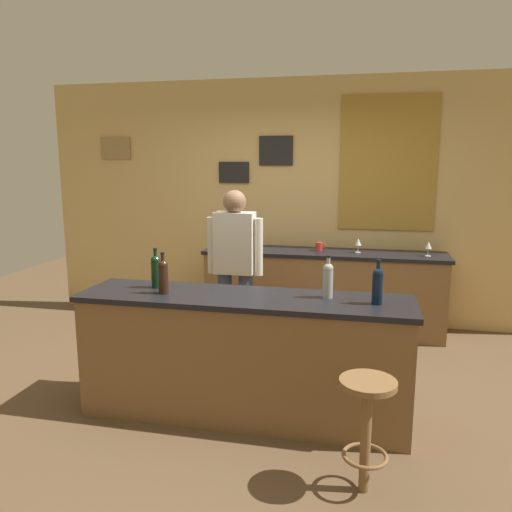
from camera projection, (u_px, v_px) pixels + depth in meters
ground_plane at (256, 391)px, 4.14m from camera, size 10.00×10.00×0.00m
back_wall at (295, 201)px, 5.82m from camera, size 6.00×0.09×2.80m
bar_counter at (244, 356)px, 3.67m from camera, size 2.41×0.60×0.92m
side_counter at (323, 291)px, 5.56m from camera, size 2.64×0.56×0.90m
bartender at (235, 265)px, 4.58m from camera, size 0.52×0.21×1.62m
bar_stool at (367, 417)px, 2.80m from camera, size 0.32×0.32×0.68m
wine_bottle_a at (156, 270)px, 3.80m from camera, size 0.07×0.07×0.31m
wine_bottle_b at (163, 275)px, 3.62m from camera, size 0.07×0.07×0.31m
wine_bottle_c at (328, 279)px, 3.51m from camera, size 0.07×0.07×0.31m
wine_bottle_d at (378, 284)px, 3.35m from camera, size 0.07×0.07×0.31m
wine_glass_a at (248, 238)px, 5.72m from camera, size 0.07×0.07×0.16m
wine_glass_b at (258, 238)px, 5.66m from camera, size 0.07×0.07×0.16m
wine_glass_c at (358, 243)px, 5.38m from camera, size 0.07×0.07×0.16m
wine_glass_d at (428, 246)px, 5.17m from camera, size 0.07×0.07×0.16m
coffee_mug at (319, 247)px, 5.50m from camera, size 0.12×0.08×0.09m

